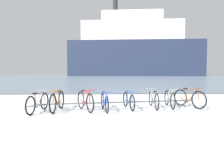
% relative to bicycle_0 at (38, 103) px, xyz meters
% --- Properties ---
extents(ground, '(80.00, 132.00, 0.08)m').
position_rel_bicycle_0_xyz_m(ground, '(1.98, 50.02, -0.39)').
color(ground, silver).
extents(bike_rack, '(6.17, 1.01, 0.31)m').
position_rel_bicycle_0_xyz_m(bike_rack, '(2.99, 0.49, -0.08)').
color(bike_rack, '#4C5156').
rests_on(bike_rack, ground).
extents(bicycle_0, '(0.46, 1.73, 0.78)m').
position_rel_bicycle_0_xyz_m(bicycle_0, '(0.00, 0.00, 0.00)').
color(bicycle_0, black).
rests_on(bicycle_0, ground).
extents(bicycle_1, '(0.46, 1.72, 0.83)m').
position_rel_bicycle_0_xyz_m(bicycle_1, '(0.64, 0.23, 0.02)').
color(bicycle_1, black).
rests_on(bicycle_1, ground).
extents(bicycle_2, '(0.79, 1.53, 0.83)m').
position_rel_bicycle_0_xyz_m(bicycle_2, '(1.69, 0.25, 0.02)').
color(bicycle_2, black).
rests_on(bicycle_2, ground).
extents(bicycle_3, '(0.46, 1.71, 0.75)m').
position_rel_bicycle_0_xyz_m(bicycle_3, '(2.43, 0.26, -0.01)').
color(bicycle_3, black).
rests_on(bicycle_3, ground).
extents(bicycle_4, '(0.46, 1.62, 0.74)m').
position_rel_bicycle_0_xyz_m(bicycle_4, '(3.38, 0.59, -0.02)').
color(bicycle_4, black).
rests_on(bicycle_4, ground).
extents(bicycle_5, '(0.46, 1.73, 0.76)m').
position_rel_bicycle_0_xyz_m(bicycle_5, '(4.42, 0.79, -0.00)').
color(bicycle_5, black).
rests_on(bicycle_5, ground).
extents(bicycle_6, '(0.46, 1.70, 0.79)m').
position_rel_bicycle_0_xyz_m(bicycle_6, '(5.12, 0.89, 0.01)').
color(bicycle_6, black).
rests_on(bicycle_6, ground).
extents(bicycle_7, '(0.81, 1.51, 0.84)m').
position_rel_bicycle_0_xyz_m(bicycle_7, '(5.94, 0.88, 0.02)').
color(bicycle_7, black).
rests_on(bicycle_7, ground).
extents(ferry_ship, '(48.31, 13.87, 28.64)m').
position_rel_bicycle_0_xyz_m(ferry_ship, '(12.50, 67.29, 9.25)').
color(ferry_ship, '#232D47').
rests_on(ferry_ship, ground).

